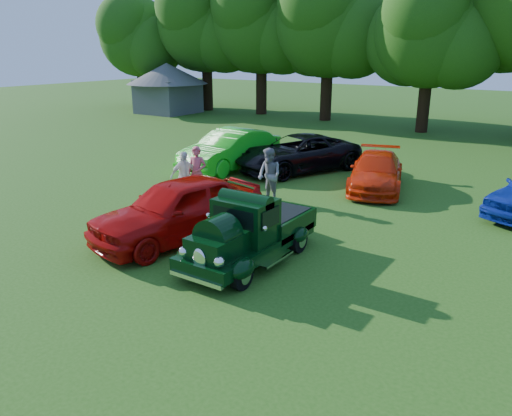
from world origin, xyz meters
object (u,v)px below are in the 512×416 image
Objects in this scene: back_car_black at (298,153)px; gazebo at (167,82)px; red_convertible at (179,209)px; hero_pickup at (250,233)px; spectator_white at (184,176)px; spectator_pink at (197,173)px; spectator_grey at (269,175)px; back_car_lime at (230,150)px; back_car_orange at (376,172)px.

gazebo is at bearing 171.91° from back_car_black.
red_convertible is 0.91× the size of back_car_black.
gazebo is at bearing 146.50° from red_convertible.
hero_pickup is 5.57m from spectator_white.
hero_pickup is at bearing -100.32° from spectator_white.
spectator_pink is 1.08× the size of spectator_white.
spectator_grey is 0.29× the size of gazebo.
back_car_black is at bearing 126.62° from spectator_grey.
spectator_pink is 0.29× the size of gazebo.
spectator_white is 0.27× the size of gazebo.
spectator_white is at bearing -45.30° from gazebo.
red_convertible reaches higher than back_car_lime.
spectator_white reaches higher than red_convertible.
red_convertible is at bearing -45.94° from gazebo.
hero_pickup reaches higher than back_car_black.
back_car_orange is at bearing -22.47° from spectator_white.
spectator_pink is (-2.05, 3.18, 0.07)m from red_convertible.
gazebo is (-17.39, 17.57, 1.54)m from spectator_white.
gazebo is (-22.15, 20.47, 1.69)m from hero_pickup.
back_car_lime is at bearing 129.53° from red_convertible.
back_car_orange is at bearing 7.60° from back_car_lime.
back_car_black is at bearing 110.33° from red_convertible.
gazebo is (-19.68, 20.34, 1.55)m from red_convertible.
gazebo is at bearing 133.31° from back_car_orange.
back_car_black is at bearing -32.13° from gazebo.
hero_pickup is 30.21m from gazebo.
spectator_pink reaches higher than hero_pickup.
back_car_lime is at bearing 166.70° from back_car_orange.
gazebo is at bearing 137.25° from hero_pickup.
hero_pickup is at bearing -56.82° from spectator_pink.
red_convertible is 8.83m from back_car_black.
back_car_lime reaches higher than back_car_orange.
hero_pickup is 0.84× the size of red_convertible.
spectator_pink is 2.50m from spectator_grey.
spectator_white is at bearing -76.18° from back_car_black.
gazebo is (-17.63, 17.16, 1.47)m from spectator_pink.
spectator_pink reaches higher than back_car_lime.
red_convertible is 3.78m from spectator_pink.
gazebo is (-18.47, 11.60, 1.63)m from back_car_black.
spectator_white is 24.77m from gazebo.
spectator_pink is 1.01× the size of spectator_grey.
spectator_white is (-4.75, 2.90, 0.15)m from hero_pickup.
spectator_pink is at bearing -64.26° from back_car_lime.
spectator_pink is (1.75, -4.26, 0.08)m from back_car_lime.
spectator_white is at bearing 142.04° from red_convertible.
spectator_white is (1.52, -4.67, 0.02)m from back_car_lime.
spectator_grey reaches higher than hero_pickup.
gazebo reaches higher than spectator_pink.
red_convertible is (-2.47, 0.13, 0.14)m from hero_pickup.
hero_pickup is 2.27× the size of spectator_pink.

